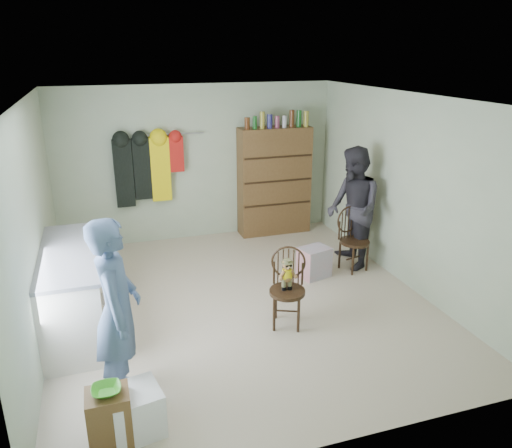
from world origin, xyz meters
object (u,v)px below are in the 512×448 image
object	(u,v)px
counter	(73,291)
chair_far	(352,236)
chair_front	(287,282)
dresser	(274,180)

from	to	relation	value
counter	chair_far	xyz separation A→B (m)	(3.74, 0.52, 0.02)
chair_far	chair_front	bearing A→B (deg)	-155.34
dresser	counter	bearing A→B (deg)	-144.32
chair_front	dresser	size ratio (longest dim) A/B	0.44
chair_far	dresser	xyz separation A→B (m)	(-0.54, 1.78, 0.43)
counter	dresser	distance (m)	3.96
counter	chair_far	distance (m)	3.77
chair_front	counter	bearing A→B (deg)	-171.51
chair_front	chair_far	bearing A→B (deg)	62.43
counter	dresser	xyz separation A→B (m)	(3.20, 2.30, 0.44)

